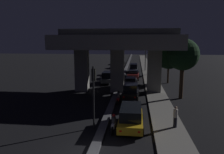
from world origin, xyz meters
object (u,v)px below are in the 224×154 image
Objects in this scene: car_dark_red_second_oncoming at (115,71)px; car_grey_fifth at (134,68)px; car_silver_third at (131,81)px; car_white_third_oncoming at (118,65)px; car_dark_red_fourth at (133,75)px; street_lamp at (144,51)px; pedestrian_on_sidewalk at (175,117)px; car_black_second at (131,91)px; motorcycle_white_filtering_near at (114,124)px; car_black_fourth_oncoming at (121,61)px; motorcycle_red_filtering_mid at (118,98)px; car_taxi_yellow_lead at (131,116)px; car_grey_lead_oncoming at (108,77)px; traffic_light_left_of_median at (94,86)px.

car_grey_fifth is at bearing 133.26° from car_dark_red_second_oncoming.
car_silver_third is 22.18m from car_white_third_oncoming.
car_dark_red_second_oncoming is (-3.85, 4.96, -0.03)m from car_dark_red_fourth.
pedestrian_on_sidewalk is at bearing -87.44° from street_lamp.
car_black_second is 9.72m from motorcycle_white_filtering_near.
car_black_fourth_oncoming reaches higher than motorcycle_white_filtering_near.
motorcycle_red_filtering_mid is 1.11× the size of pedestrian_on_sidewalk.
car_taxi_yellow_lead is 8.74m from car_black_second.
street_lamp is 3.84× the size of motorcycle_white_filtering_near.
car_dark_red_fourth reaches higher than motorcycle_white_filtering_near.
car_black_fourth_oncoming is (-3.57, 31.41, 0.25)m from car_silver_third.
street_lamp is 8.50m from car_white_third_oncoming.
car_black_fourth_oncoming is 2.52× the size of motorcycle_red_filtering_mid.
car_black_fourth_oncoming is (0.21, 29.60, -0.03)m from car_grey_lead_oncoming.
car_white_third_oncoming is 39.16m from motorcycle_white_filtering_near.
car_dark_red_fourth is at bearing 16.22° from car_white_third_oncoming.
car_white_third_oncoming is at bearing 101.31° from pedestrian_on_sidewalk.
traffic_light_left_of_median is 1.08× the size of car_taxi_yellow_lead.
car_dark_red_fourth is 1.01× the size of car_grey_fifth.
car_taxi_yellow_lead is at bearing -177.44° from car_dark_red_fourth.
street_lamp is (4.82, 33.98, 1.21)m from traffic_light_left_of_median.
car_grey_lead_oncoming is at bearing 138.03° from car_dark_red_fourth.
motorcycle_white_filtering_near is at bearing 178.76° from car_silver_third.
car_black_second reaches higher than motorcycle_white_filtering_near.
motorcycle_white_filtering_near is (1.61, -0.54, -2.76)m from traffic_light_left_of_median.
car_white_third_oncoming reaches higher than motorcycle_white_filtering_near.
traffic_light_left_of_median is at bearing 2.71° from car_black_fourth_oncoming.
car_black_fourth_oncoming is at bearing 7.93° from car_silver_third.
car_dark_red_second_oncoming is (-1.12, 27.62, -2.56)m from traffic_light_left_of_median.
car_grey_lead_oncoming is (-1.36, 18.45, -2.37)m from traffic_light_left_of_median.
car_grey_lead_oncoming is 0.95× the size of car_white_third_oncoming.
car_black_second is at bearing 113.25° from pedestrian_on_sidewalk.
car_black_second is at bearing -2.50° from motorcycle_white_filtering_near.
car_grey_fifth is (2.64, 31.16, -2.34)m from traffic_light_left_of_median.
car_black_fourth_oncoming reaches higher than car_white_third_oncoming.
car_grey_lead_oncoming is at bearing 0.94° from car_black_fourth_oncoming.
pedestrian_on_sidewalk is at bearing -138.59° from motorcycle_red_filtering_mid.
car_black_fourth_oncoming is at bearing -178.76° from car_white_third_oncoming.
car_grey_lead_oncoming reaches higher than pedestrian_on_sidewalk.
car_black_second is 18.87m from car_dark_red_second_oncoming.
car_dark_red_fourth is 1.14× the size of car_grey_lead_oncoming.
car_silver_third is at bearing 0.81° from motorcycle_white_filtering_near.
car_grey_lead_oncoming is (-3.98, 9.33, 0.07)m from car_black_second.
car_dark_red_second_oncoming is at bearing 1.44° from car_black_fourth_oncoming.
car_black_fourth_oncoming is at bearing 12.01° from car_grey_fifth.
traffic_light_left_of_median is 3.78m from car_taxi_yellow_lead.
car_black_second is 39.12m from car_black_fourth_oncoming.
street_lamp is 1.84× the size of car_grey_lead_oncoming.
car_grey_lead_oncoming is 9.17m from car_dark_red_second_oncoming.
car_black_second reaches higher than motorcycle_red_filtering_mid.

